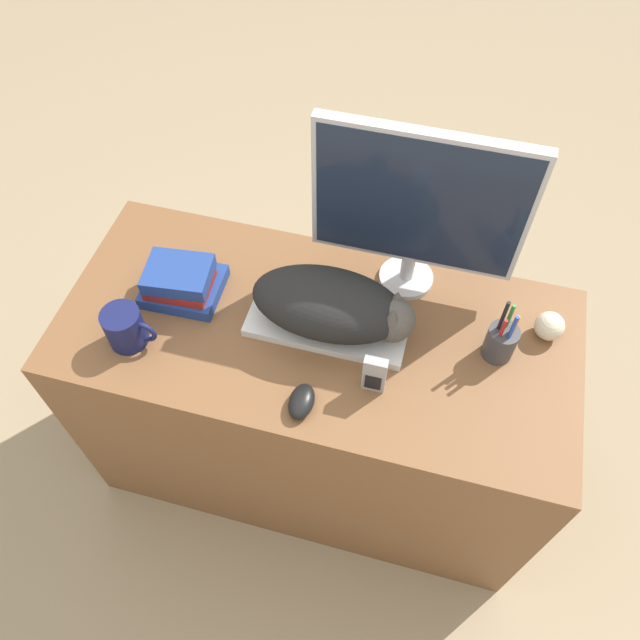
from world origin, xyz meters
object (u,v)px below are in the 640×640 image
object	(u,v)px
monitor	(419,206)
book_stack	(181,282)
computer_mouse	(301,401)
baseball	(549,326)
keyboard	(327,325)
coffee_mug	(126,328)
pen_cup	(501,341)
phone	(374,375)
cat	(335,306)

from	to	relation	value
monitor	book_stack	size ratio (longest dim) A/B	2.52
computer_mouse	baseball	size ratio (longest dim) A/B	1.30
keyboard	baseball	distance (m)	0.55
computer_mouse	coffee_mug	world-z (taller)	coffee_mug
monitor	pen_cup	xyz separation A→B (m)	(0.26, -0.17, -0.22)
baseball	phone	size ratio (longest dim) A/B	0.63
keyboard	coffee_mug	world-z (taller)	coffee_mug
monitor	baseball	size ratio (longest dim) A/B	6.95
computer_mouse	phone	size ratio (longest dim) A/B	0.82
computer_mouse	book_stack	size ratio (longest dim) A/B	0.47
pen_cup	book_stack	xyz separation A→B (m)	(-0.81, -0.02, -0.01)
pen_cup	baseball	world-z (taller)	pen_cup
book_stack	coffee_mug	bearing A→B (deg)	-112.62
cat	book_stack	size ratio (longest dim) A/B	2.00
cat	pen_cup	size ratio (longest dim) A/B	2.07
monitor	pen_cup	world-z (taller)	monitor
phone	book_stack	size ratio (longest dim) A/B	0.57
keyboard	phone	xyz separation A→B (m)	(0.15, -0.14, 0.05)
monitor	cat	bearing A→B (deg)	-125.60
keyboard	computer_mouse	xyz separation A→B (m)	(-0.00, -0.23, 0.01)
monitor	keyboard	bearing A→B (deg)	-128.87
baseball	book_stack	distance (m)	0.93
cat	pen_cup	xyz separation A→B (m)	(0.40, 0.03, -0.05)
cat	coffee_mug	world-z (taller)	cat
keyboard	baseball	size ratio (longest dim) A/B	5.52
keyboard	cat	bearing A→B (deg)	0.00
coffee_mug	baseball	world-z (taller)	coffee_mug
coffee_mug	baseball	bearing A→B (deg)	15.89
keyboard	phone	bearing A→B (deg)	-43.35
computer_mouse	pen_cup	size ratio (longest dim) A/B	0.49
coffee_mug	phone	world-z (taller)	phone
baseball	phone	xyz separation A→B (m)	(-0.39, -0.26, 0.02)
coffee_mug	keyboard	bearing A→B (deg)	19.42
keyboard	monitor	world-z (taller)	monitor
monitor	coffee_mug	size ratio (longest dim) A/B	3.85
cat	pen_cup	bearing A→B (deg)	4.58
keyboard	monitor	bearing A→B (deg)	51.13
keyboard	computer_mouse	distance (m)	0.23
phone	book_stack	bearing A→B (deg)	164.60
cat	computer_mouse	world-z (taller)	cat
coffee_mug	baseball	distance (m)	1.04
cat	pen_cup	distance (m)	0.40
pen_cup	book_stack	distance (m)	0.81
computer_mouse	phone	xyz separation A→B (m)	(0.15, 0.09, 0.04)
monitor	baseball	xyz separation A→B (m)	(0.37, -0.08, -0.24)
cat	baseball	world-z (taller)	cat
phone	book_stack	distance (m)	0.56
keyboard	baseball	bearing A→B (deg)	12.72
keyboard	book_stack	xyz separation A→B (m)	(-0.39, 0.01, 0.03)
keyboard	pen_cup	size ratio (longest dim) A/B	2.07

